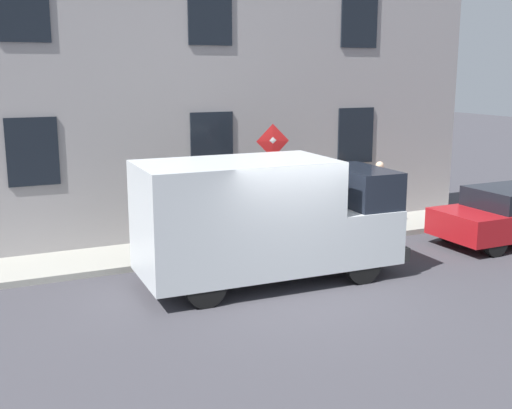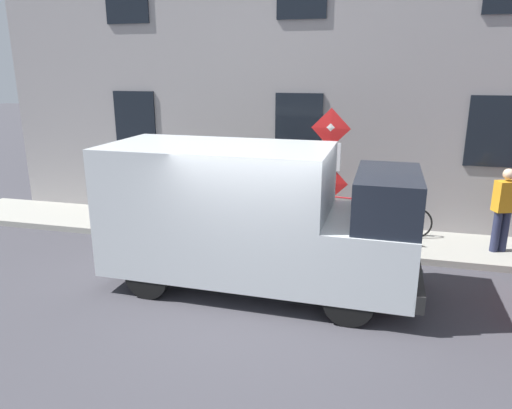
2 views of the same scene
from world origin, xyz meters
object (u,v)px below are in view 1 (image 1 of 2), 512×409
bicycle_red (265,220)px  litter_bin (207,233)px  pedestrian (379,191)px  bicycle_blue (301,216)px  bicycle_purple (227,224)px  sign_post_stacked (272,173)px  delivery_van (265,217)px

bicycle_red → litter_bin: (-0.89, 1.90, 0.08)m
pedestrian → bicycle_blue: bearing=57.6°
bicycle_blue → bicycle_purple: 2.06m
sign_post_stacked → bicycle_blue: sign_post_stacked is taller
litter_bin → sign_post_stacked: bearing=-95.4°
pedestrian → litter_bin: size_ratio=1.91×
delivery_van → bicycle_blue: (2.94, -2.46, -0.82)m
bicycle_red → bicycle_purple: same height
sign_post_stacked → pedestrian: size_ratio=1.60×
delivery_van → litter_bin: 2.23m
bicycle_blue → litter_bin: (-0.89, 2.93, 0.08)m
bicycle_purple → bicycle_blue: bearing=-179.2°
delivery_van → litter_bin: bearing=104.5°
bicycle_red → litter_bin: litter_bin is taller
pedestrian → litter_bin: bearing=74.4°
bicycle_blue → pedestrian: 2.21m
bicycle_blue → pedestrian: (-0.43, -2.10, 0.56)m
delivery_van → bicycle_purple: size_ratio=3.14×
pedestrian → bicycle_red: bearing=61.3°
bicycle_blue → bicycle_red: 1.03m
sign_post_stacked → bicycle_blue: 2.18m
sign_post_stacked → bicycle_blue: bearing=-52.3°
sign_post_stacked → bicycle_red: sign_post_stacked is taller
bicycle_red → pedestrian: size_ratio=1.00×
sign_post_stacked → bicycle_purple: 1.85m
delivery_van → bicycle_red: size_ratio=3.14×
delivery_van → bicycle_blue: 3.92m
bicycle_blue → litter_bin: size_ratio=1.91×
delivery_van → bicycle_blue: bearing=51.5°
delivery_van → bicycle_purple: bearing=83.8°
bicycle_red → bicycle_blue: bearing=178.9°
bicycle_purple → pedestrian: pedestrian is taller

